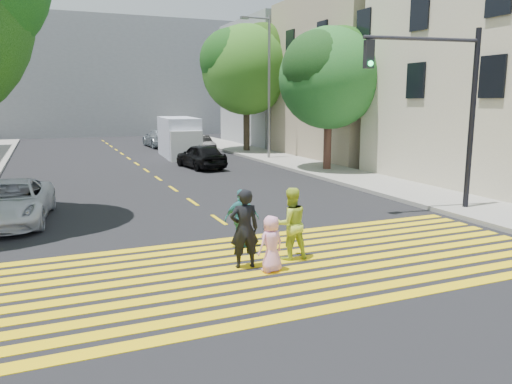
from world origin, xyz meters
TOP-DOWN VIEW (x-y plane):
  - ground at (0.00, 0.00)m, footprint 120.00×120.00m
  - sidewalk_right at (8.50, 15.00)m, footprint 3.00×60.00m
  - crosswalk at (0.00, 1.28)m, footprint 13.40×5.30m
  - lane_line at (0.00, 22.50)m, footprint 0.12×34.40m
  - building_right_tan at (15.00, 19.00)m, footprint 10.00×10.00m
  - building_right_grey at (15.00, 30.00)m, footprint 10.00×10.00m
  - backdrop_block at (0.00, 48.00)m, footprint 30.00×8.00m
  - tree_right_near at (8.69, 13.98)m, footprint 6.19×5.98m
  - tree_right_far at (8.47, 24.63)m, footprint 7.63×7.25m
  - pedestrian_man at (-0.91, 1.50)m, footprint 0.71×0.52m
  - pedestrian_woman at (0.31, 1.67)m, footprint 0.86×0.69m
  - pedestrian_child at (-0.48, 1.02)m, footprint 0.69×0.53m
  - pedestrian_extra at (-0.40, 2.97)m, footprint 0.93×0.53m
  - white_sedan at (-5.93, 8.09)m, footprint 2.67×4.85m
  - dark_car_near at (2.93, 17.70)m, footprint 2.10×4.15m
  - silver_car at (3.52, 30.89)m, footprint 2.13×4.96m
  - dark_car_parked at (5.27, 25.60)m, footprint 1.29×3.70m
  - white_van at (3.22, 23.46)m, footprint 2.41×5.55m
  - traffic_signal at (6.98, 4.13)m, footprint 4.02×0.83m
  - street_lamp at (7.76, 19.79)m, footprint 1.95×0.27m

SIDE VIEW (x-z plane):
  - ground at x=0.00m, z-range 0.00..0.00m
  - lane_line at x=0.00m, z-range 0.00..0.01m
  - crosswalk at x=0.00m, z-range 0.00..0.01m
  - sidewalk_right at x=8.50m, z-range 0.00..0.15m
  - dark_car_parked at x=5.27m, z-range 0.00..1.22m
  - pedestrian_child at x=-0.48m, z-range 0.00..1.26m
  - white_sedan at x=-5.93m, z-range 0.00..1.29m
  - dark_car_near at x=2.93m, z-range 0.00..1.35m
  - silver_car at x=3.52m, z-range 0.00..1.42m
  - pedestrian_extra at x=-0.40m, z-range 0.00..1.50m
  - pedestrian_woman at x=0.31m, z-range 0.00..1.71m
  - pedestrian_man at x=-0.91m, z-range 0.00..1.79m
  - white_van at x=3.22m, z-range -0.06..2.49m
  - traffic_signal at x=6.98m, z-range 0.87..6.82m
  - street_lamp at x=7.76m, z-range 0.64..9.26m
  - building_right_tan at x=15.00m, z-range 0.00..10.00m
  - building_right_grey at x=15.00m, z-range 0.00..10.00m
  - tree_right_near at x=8.69m, z-range 1.31..8.76m
  - backdrop_block at x=0.00m, z-range 0.00..12.00m
  - tree_right_far at x=8.47m, z-range 1.57..10.55m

